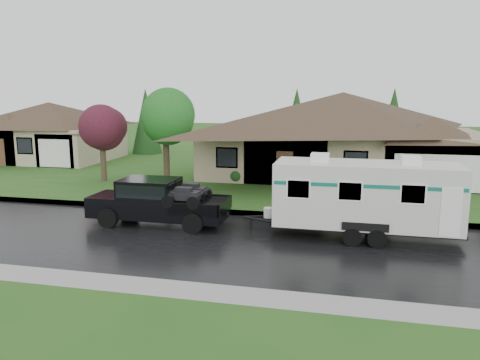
% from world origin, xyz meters
% --- Properties ---
extents(ground, '(140.00, 140.00, 0.00)m').
position_xyz_m(ground, '(0.00, 0.00, 0.00)').
color(ground, '#23531A').
rests_on(ground, ground).
extents(road, '(140.00, 8.00, 0.01)m').
position_xyz_m(road, '(0.00, -2.00, 0.01)').
color(road, black).
rests_on(road, ground).
extents(curb, '(140.00, 0.50, 0.15)m').
position_xyz_m(curb, '(0.00, 2.25, 0.07)').
color(curb, gray).
rests_on(curb, ground).
extents(lawn, '(140.00, 26.00, 0.15)m').
position_xyz_m(lawn, '(0.00, 15.00, 0.07)').
color(lawn, '#23531A').
rests_on(lawn, ground).
extents(house_main, '(19.44, 10.80, 6.90)m').
position_xyz_m(house_main, '(2.29, 13.84, 3.59)').
color(house_main, gray).
rests_on(house_main, lawn).
extents(house_far, '(10.80, 8.64, 5.80)m').
position_xyz_m(house_far, '(-21.78, 15.85, 2.97)').
color(house_far, tan).
rests_on(house_far, lawn).
extents(tree_left_green, '(3.45, 3.45, 5.71)m').
position_xyz_m(tree_left_green, '(-8.86, 9.09, 4.11)').
color(tree_left_green, '#382B1E').
rests_on(tree_left_green, lawn).
extents(tree_red, '(2.87, 2.87, 4.76)m').
position_xyz_m(tree_red, '(-12.71, 7.99, 3.44)').
color(tree_red, '#382B1E').
rests_on(tree_red, lawn).
extents(shrub_row, '(13.60, 1.00, 1.00)m').
position_xyz_m(shrub_row, '(2.00, 9.30, 0.65)').
color(shrub_row, '#143814').
rests_on(shrub_row, lawn).
extents(pickup_truck, '(6.01, 2.28, 2.00)m').
position_xyz_m(pickup_truck, '(-5.63, -0.21, 1.07)').
color(pickup_truck, black).
rests_on(pickup_truck, ground).
extents(travel_trailer, '(7.41, 2.60, 3.32)m').
position_xyz_m(travel_trailer, '(3.18, -0.21, 1.76)').
color(travel_trailer, silver).
rests_on(travel_trailer, ground).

